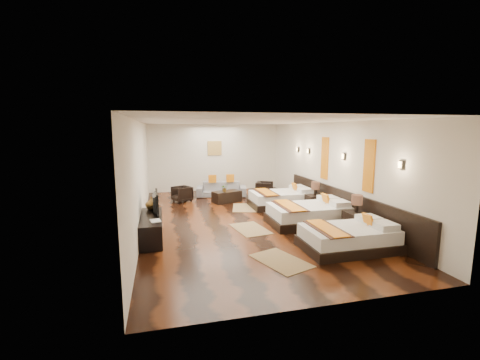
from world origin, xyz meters
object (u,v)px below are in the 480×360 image
object	(u,v)px
bed_far	(282,199)
armchair_left	(182,194)
sofa	(221,189)
table_plant	(225,188)
nightstand_b	(315,201)
figurine	(151,203)
armchair_right	(264,189)
bed_near	(349,237)
bed_mid	(309,214)
book	(150,222)
coffee_table	(227,197)
nightstand_a	(356,220)
tv	(153,203)
tv_console	(151,227)

from	to	relation	value
bed_far	armchair_left	distance (m)	3.60
sofa	table_plant	distance (m)	1.15
nightstand_b	figurine	xyz separation A→B (m)	(-4.95, -0.65, 0.37)
armchair_left	armchair_right	distance (m)	3.20
bed_near	figurine	distance (m)	4.87
bed_mid	nightstand_b	world-z (taller)	nightstand_b
book	coffee_table	xyz separation A→B (m)	(2.53, 3.90, -0.36)
armchair_left	bed_near	bearing A→B (deg)	5.89
bed_mid	bed_far	bearing A→B (deg)	90.04
bed_mid	armchair_left	distance (m)	4.88
nightstand_a	sofa	world-z (taller)	nightstand_a
bed_mid	book	xyz separation A→B (m)	(-4.20, -0.71, 0.28)
armchair_left	bed_far	bearing A→B (deg)	39.77
bed_near	bed_far	world-z (taller)	bed_far
tv	armchair_right	size ratio (longest dim) A/B	1.50
nightstand_b	bed_near	bearing A→B (deg)	-103.63
bed_near	bed_mid	xyz separation A→B (m)	(0.00, 1.94, 0.02)
book	armchair_right	distance (m)	6.19
tv	armchair_right	world-z (taller)	tv
nightstand_b	sofa	size ratio (longest dim) A/B	0.51
bed_near	tv_console	xyz separation A→B (m)	(-4.20, 1.73, 0.01)
sofa	coffee_table	world-z (taller)	sofa
tv_console	armchair_right	distance (m)	5.82
nightstand_b	book	bearing A→B (deg)	-159.36
coffee_table	sofa	bearing A→B (deg)	90.00
bed_near	sofa	xyz separation A→B (m)	(-1.67, 6.18, 0.02)
book	armchair_right	size ratio (longest dim) A/B	0.47
figurine	bed_mid	bearing A→B (deg)	-6.82
book	tv_console	bearing A→B (deg)	90.00
tv	sofa	size ratio (longest dim) A/B	0.50
nightstand_a	tv	world-z (taller)	tv
tv_console	book	xyz separation A→B (m)	(0.00, -0.51, 0.29)
nightstand_a	nightstand_b	size ratio (longest dim) A/B	1.03
tv_console	table_plant	world-z (taller)	table_plant
nightstand_a	table_plant	xyz separation A→B (m)	(-2.51, 4.17, 0.19)
book	nightstand_a	bearing A→B (deg)	-3.94
sofa	armchair_right	size ratio (longest dim) A/B	3.02
tv_console	coffee_table	bearing A→B (deg)	53.32
table_plant	bed_mid	bearing A→B (deg)	-60.49
table_plant	nightstand_b	bearing A→B (deg)	-38.00
bed_near	armchair_left	size ratio (longest dim) A/B	3.24
tv	book	size ratio (longest dim) A/B	3.18
sofa	armchair_left	bearing A→B (deg)	-148.60
nightstand_a	armchair_right	bearing A→B (deg)	99.04
tv_console	book	size ratio (longest dim) A/B	6.06
bed_mid	nightstand_a	size ratio (longest dim) A/B	2.19
tv	book	xyz separation A→B (m)	(-0.05, -0.75, -0.26)
bed_far	armchair_left	world-z (taller)	bed_far
bed_far	nightstand_b	world-z (taller)	nightstand_b
nightstand_a	sofa	bearing A→B (deg)	114.59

